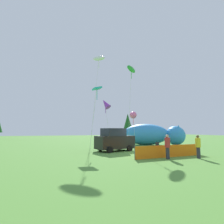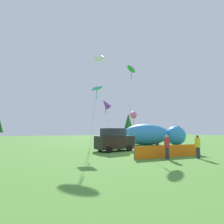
{
  "view_description": "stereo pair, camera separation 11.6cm",
  "coord_description": "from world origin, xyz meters",
  "px_view_note": "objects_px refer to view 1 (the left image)",
  "views": [
    {
      "loc": [
        -8.05,
        -15.29,
        2.09
      ],
      "look_at": [
        -1.03,
        4.91,
        4.35
      ],
      "focal_mm": 28.0,
      "sensor_mm": 36.0,
      "label": 1
    },
    {
      "loc": [
        -7.94,
        -15.33,
        2.09
      ],
      "look_at": [
        -1.03,
        4.91,
        4.35
      ],
      "focal_mm": 28.0,
      "sensor_mm": 36.0,
      "label": 2
    }
  ],
  "objects_px": {
    "parked_car": "(114,140)",
    "kite_white_ghost": "(99,59)",
    "inflatable_cat": "(152,135)",
    "kite_teal_diamond": "(97,90)",
    "folding_chair": "(158,146)",
    "spectator_in_grey_shirt": "(198,146)",
    "kite_green_fish": "(131,70)",
    "kite_purple_delta": "(106,104)",
    "spectator_in_black_shirt": "(167,146)",
    "kite_pink_octopus": "(133,115)"
  },
  "relations": [
    {
      "from": "parked_car",
      "to": "kite_white_ghost",
      "type": "bearing_deg",
      "value": 82.18
    },
    {
      "from": "parked_car",
      "to": "kite_white_ghost",
      "type": "relative_size",
      "value": 0.34
    },
    {
      "from": "inflatable_cat",
      "to": "kite_teal_diamond",
      "type": "distance_m",
      "value": 11.23
    },
    {
      "from": "folding_chair",
      "to": "spectator_in_grey_shirt",
      "type": "distance_m",
      "value": 4.63
    },
    {
      "from": "spectator_in_grey_shirt",
      "to": "kite_green_fish",
      "type": "relative_size",
      "value": 0.16
    },
    {
      "from": "kite_purple_delta",
      "to": "folding_chair",
      "type": "bearing_deg",
      "value": -63.3
    },
    {
      "from": "folding_chair",
      "to": "kite_white_ghost",
      "type": "bearing_deg",
      "value": -155.38
    },
    {
      "from": "parked_car",
      "to": "folding_chair",
      "type": "distance_m",
      "value": 4.4
    },
    {
      "from": "spectator_in_grey_shirt",
      "to": "inflatable_cat",
      "type": "bearing_deg",
      "value": 74.01
    },
    {
      "from": "folding_chair",
      "to": "kite_green_fish",
      "type": "height_order",
      "value": "kite_green_fish"
    },
    {
      "from": "spectator_in_black_shirt",
      "to": "kite_purple_delta",
      "type": "bearing_deg",
      "value": 97.5
    },
    {
      "from": "kite_pink_octopus",
      "to": "kite_green_fish",
      "type": "relative_size",
      "value": 0.43
    },
    {
      "from": "parked_car",
      "to": "folding_chair",
      "type": "bearing_deg",
      "value": -38.55
    },
    {
      "from": "parked_car",
      "to": "spectator_in_black_shirt",
      "type": "bearing_deg",
      "value": -85.41
    },
    {
      "from": "inflatable_cat",
      "to": "kite_purple_delta",
      "type": "bearing_deg",
      "value": -150.58
    },
    {
      "from": "parked_car",
      "to": "kite_purple_delta",
      "type": "bearing_deg",
      "value": 69.8
    },
    {
      "from": "inflatable_cat",
      "to": "kite_white_ghost",
      "type": "relative_size",
      "value": 0.72
    },
    {
      "from": "folding_chair",
      "to": "kite_white_ghost",
      "type": "relative_size",
      "value": 0.08
    },
    {
      "from": "kite_teal_diamond",
      "to": "kite_white_ghost",
      "type": "height_order",
      "value": "kite_white_ghost"
    },
    {
      "from": "spectator_in_black_shirt",
      "to": "spectator_in_grey_shirt",
      "type": "height_order",
      "value": "spectator_in_black_shirt"
    },
    {
      "from": "spectator_in_black_shirt",
      "to": "spectator_in_grey_shirt",
      "type": "xyz_separation_m",
      "value": [
        2.39,
        -0.48,
        -0.02
      ]
    },
    {
      "from": "inflatable_cat",
      "to": "kite_pink_octopus",
      "type": "xyz_separation_m",
      "value": [
        -3.61,
        -1.28,
        2.72
      ]
    },
    {
      "from": "kite_teal_diamond",
      "to": "kite_pink_octopus",
      "type": "distance_m",
      "value": 6.6
    },
    {
      "from": "parked_car",
      "to": "kite_purple_delta",
      "type": "relative_size",
      "value": 0.65
    },
    {
      "from": "spectator_in_grey_shirt",
      "to": "kite_purple_delta",
      "type": "height_order",
      "value": "kite_purple_delta"
    },
    {
      "from": "inflatable_cat",
      "to": "kite_teal_diamond",
      "type": "xyz_separation_m",
      "value": [
        -9.22,
        -3.72,
        5.21
      ]
    },
    {
      "from": "kite_pink_octopus",
      "to": "spectator_in_grey_shirt",
      "type": "bearing_deg",
      "value": -88.67
    },
    {
      "from": "spectator_in_black_shirt",
      "to": "kite_white_ghost",
      "type": "relative_size",
      "value": 0.15
    },
    {
      "from": "kite_white_ghost",
      "to": "kite_purple_delta",
      "type": "relative_size",
      "value": 1.9
    },
    {
      "from": "spectator_in_grey_shirt",
      "to": "kite_green_fish",
      "type": "bearing_deg",
      "value": 94.96
    },
    {
      "from": "kite_purple_delta",
      "to": "spectator_in_black_shirt",
      "type": "bearing_deg",
      "value": -82.5
    },
    {
      "from": "spectator_in_grey_shirt",
      "to": "kite_teal_diamond",
      "type": "relative_size",
      "value": 0.25
    },
    {
      "from": "kite_teal_diamond",
      "to": "kite_pink_octopus",
      "type": "relative_size",
      "value": 1.51
    },
    {
      "from": "parked_car",
      "to": "kite_teal_diamond",
      "type": "distance_m",
      "value": 5.92
    },
    {
      "from": "inflatable_cat",
      "to": "kite_purple_delta",
      "type": "height_order",
      "value": "kite_purple_delta"
    },
    {
      "from": "folding_chair",
      "to": "kite_green_fish",
      "type": "xyz_separation_m",
      "value": [
        -0.43,
        5.07,
        9.5
      ]
    },
    {
      "from": "folding_chair",
      "to": "spectator_in_grey_shirt",
      "type": "xyz_separation_m",
      "value": [
        0.41,
        -4.6,
        0.4
      ]
    },
    {
      "from": "kite_pink_octopus",
      "to": "inflatable_cat",
      "type": "bearing_deg",
      "value": 19.56
    },
    {
      "from": "kite_purple_delta",
      "to": "inflatable_cat",
      "type": "bearing_deg",
      "value": 2.99
    },
    {
      "from": "spectator_in_black_shirt",
      "to": "kite_white_ghost",
      "type": "distance_m",
      "value": 15.18
    },
    {
      "from": "kite_white_ghost",
      "to": "kite_pink_octopus",
      "type": "distance_m",
      "value": 8.77
    },
    {
      "from": "folding_chair",
      "to": "inflatable_cat",
      "type": "relative_size",
      "value": 0.1
    },
    {
      "from": "kite_white_ghost",
      "to": "kite_green_fish",
      "type": "bearing_deg",
      "value": -19.4
    },
    {
      "from": "parked_car",
      "to": "inflatable_cat",
      "type": "bearing_deg",
      "value": 20.71
    },
    {
      "from": "parked_car",
      "to": "spectator_in_black_shirt",
      "type": "relative_size",
      "value": 2.34
    },
    {
      "from": "kite_teal_diamond",
      "to": "kite_green_fish",
      "type": "relative_size",
      "value": 0.66
    },
    {
      "from": "kite_purple_delta",
      "to": "kite_teal_diamond",
      "type": "bearing_deg",
      "value": -121.26
    },
    {
      "from": "spectator_in_grey_shirt",
      "to": "parked_car",
      "type": "bearing_deg",
      "value": 124.28
    },
    {
      "from": "spectator_in_grey_shirt",
      "to": "kite_white_ghost",
      "type": "bearing_deg",
      "value": 113.72
    },
    {
      "from": "spectator_in_grey_shirt",
      "to": "kite_teal_diamond",
      "type": "height_order",
      "value": "kite_teal_diamond"
    }
  ]
}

